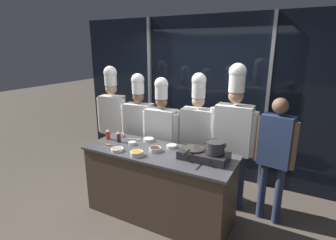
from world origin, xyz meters
TOP-DOWN VIEW (x-y plane):
  - ground_plane at (0.00, 0.00)m, footprint 24.00×24.00m
  - window_wall_back at (0.00, 1.52)m, footprint 4.92×0.09m
  - demo_counter at (0.00, 0.00)m, footprint 1.96×0.72m
  - portable_stove at (0.59, 0.04)m, footprint 0.57×0.33m
  - frying_pan at (0.46, 0.04)m, footprint 0.27×0.46m
  - stock_pot at (0.72, 0.04)m, footprint 0.25×0.22m
  - squeeze_bottle_soy at (-0.66, 0.03)m, footprint 0.06×0.06m
  - squeeze_bottle_chili at (-0.86, 0.05)m, footprint 0.06×0.06m
  - prep_bowl_carrots at (-0.17, -0.24)m, footprint 0.16×0.16m
  - prep_bowl_mushrooms at (-0.47, -0.24)m, footprint 0.16×0.16m
  - prep_bowl_bean_sprouts at (-0.31, 0.25)m, footprint 0.15×0.15m
  - prep_bowl_chicken at (0.08, 0.19)m, footprint 0.14×0.14m
  - prep_bowl_garlic at (-0.43, 0.03)m, footprint 0.10×0.10m
  - prep_bowl_bell_pepper at (-0.79, 0.22)m, footprint 0.11×0.11m
  - prep_bowl_soy_glaze at (-0.04, -0.02)m, footprint 0.15×0.15m
  - serving_spoon_slotted at (-0.73, -0.13)m, footprint 0.26×0.06m
  - serving_spoon_solid at (-0.50, 0.22)m, footprint 0.21×0.09m
  - chef_head at (-1.27, 0.64)m, footprint 0.52×0.27m
  - chef_sous at (-0.72, 0.63)m, footprint 0.57×0.29m
  - chef_line at (-0.29, 0.58)m, footprint 0.58×0.24m
  - chef_pastry at (0.24, 0.69)m, footprint 0.60×0.27m
  - chef_apprentice at (0.76, 0.68)m, footprint 0.63×0.26m
  - person_guest at (1.30, 0.60)m, footprint 0.49×0.26m

SIDE VIEW (x-z plane):
  - ground_plane at x=0.00m, z-range 0.00..0.00m
  - demo_counter at x=0.00m, z-range 0.00..0.93m
  - serving_spoon_solid at x=-0.50m, z-range 0.93..0.94m
  - serving_spoon_slotted at x=-0.73m, z-range 0.93..0.94m
  - prep_bowl_mushrooms at x=-0.47m, z-range 0.93..0.97m
  - prep_bowl_chicken at x=0.08m, z-range 0.93..0.97m
  - prep_bowl_bell_pepper at x=-0.79m, z-range 0.93..0.97m
  - prep_bowl_garlic at x=-0.43m, z-range 0.93..0.97m
  - prep_bowl_bean_sprouts at x=-0.31m, z-range 0.93..0.97m
  - prep_bowl_soy_glaze at x=-0.04m, z-range 0.93..0.98m
  - prep_bowl_carrots at x=-0.17m, z-range 0.93..0.99m
  - portable_stove at x=0.59m, z-range 0.93..1.04m
  - person_guest at x=1.30m, z-range 0.18..1.81m
  - squeeze_bottle_chili at x=-0.86m, z-range 0.92..1.08m
  - squeeze_bottle_soy at x=-0.66m, z-range 0.92..1.08m
  - chef_line at x=-0.29m, z-range 0.11..1.90m
  - chef_sous at x=-0.72m, z-range 0.13..1.94m
  - chef_pastry at x=0.24m, z-range 0.11..1.98m
  - frying_pan at x=0.46m, z-range 1.04..1.08m
  - stock_pot at x=0.72m, z-range 1.04..1.18m
  - chef_head at x=-1.27m, z-range 0.17..2.08m
  - chef_apprentice at x=0.76m, z-range 0.13..2.14m
  - window_wall_back at x=0.00m, z-range 0.00..2.70m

